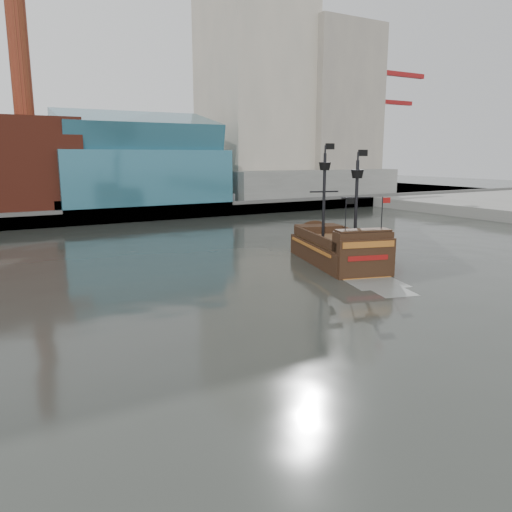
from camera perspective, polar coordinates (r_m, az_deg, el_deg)
ground at (r=29.32m, az=10.11°, el=-10.85°), size 400.00×400.00×0.00m
promenade_far at (r=114.41m, az=-21.11°, el=5.61°), size 220.00×60.00×2.00m
seawall at (r=85.51m, az=-17.92°, el=4.32°), size 220.00×1.00×2.60m
skyline at (r=108.47m, az=-18.52°, el=18.00°), size 149.00×45.00×62.00m
crane_a at (r=140.99m, az=13.58°, el=14.38°), size 22.50×4.00×32.25m
crane_b at (r=154.68m, az=13.56°, el=12.77°), size 19.10×4.00×26.25m
pirate_ship at (r=52.39m, az=9.35°, el=0.44°), size 9.81×18.35×13.17m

